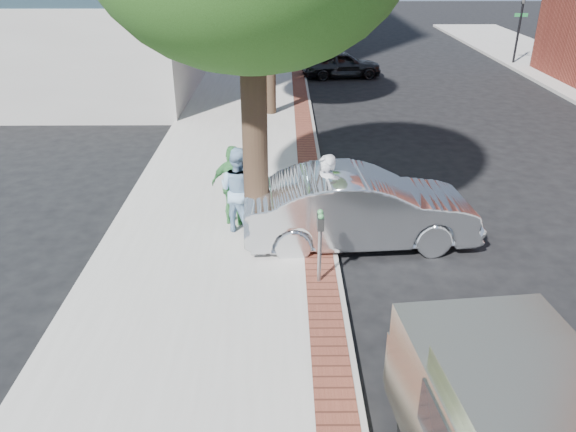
{
  "coord_description": "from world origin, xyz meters",
  "views": [
    {
      "loc": [
        -0.02,
        -9.01,
        5.97
      ],
      "look_at": [
        0.06,
        0.8,
        1.2
      ],
      "focal_mm": 35.0,
      "sensor_mm": 36.0,
      "label": 1
    }
  ],
  "objects_px": {
    "person_gray": "(325,199)",
    "bg_car": "(341,64)",
    "person_officer": "(239,190)",
    "person_green": "(234,186)",
    "parking_meter": "(320,232)",
    "sedan_silver": "(360,208)"
  },
  "relations": [
    {
      "from": "person_officer",
      "to": "bg_car",
      "type": "relative_size",
      "value": 0.51
    },
    {
      "from": "person_officer",
      "to": "bg_car",
      "type": "bearing_deg",
      "value": -71.87
    },
    {
      "from": "person_gray",
      "to": "bg_car",
      "type": "distance_m",
      "value": 17.27
    },
    {
      "from": "person_gray",
      "to": "sedan_silver",
      "type": "bearing_deg",
      "value": 75.12
    },
    {
      "from": "person_gray",
      "to": "person_officer",
      "type": "relative_size",
      "value": 1.0
    },
    {
      "from": "bg_car",
      "to": "person_gray",
      "type": "bearing_deg",
      "value": 166.75
    },
    {
      "from": "person_green",
      "to": "parking_meter",
      "type": "bearing_deg",
      "value": 146.18
    },
    {
      "from": "person_gray",
      "to": "person_officer",
      "type": "xyz_separation_m",
      "value": [
        -1.86,
        0.49,
        0.0
      ]
    },
    {
      "from": "bg_car",
      "to": "parking_meter",
      "type": "bearing_deg",
      "value": 166.71
    },
    {
      "from": "person_officer",
      "to": "sedan_silver",
      "type": "relative_size",
      "value": 0.39
    },
    {
      "from": "person_gray",
      "to": "bg_car",
      "type": "relative_size",
      "value": 0.5
    },
    {
      "from": "person_officer",
      "to": "bg_car",
      "type": "xyz_separation_m",
      "value": [
        3.83,
        16.66,
        -0.47
      ]
    },
    {
      "from": "person_gray",
      "to": "bg_car",
      "type": "height_order",
      "value": "person_gray"
    },
    {
      "from": "person_officer",
      "to": "bg_car",
      "type": "height_order",
      "value": "person_officer"
    },
    {
      "from": "parking_meter",
      "to": "person_green",
      "type": "bearing_deg",
      "value": 125.47
    },
    {
      "from": "parking_meter",
      "to": "person_gray",
      "type": "relative_size",
      "value": 0.76
    },
    {
      "from": "person_green",
      "to": "bg_car",
      "type": "relative_size",
      "value": 0.49
    },
    {
      "from": "person_green",
      "to": "bg_car",
      "type": "height_order",
      "value": "person_green"
    },
    {
      "from": "parking_meter",
      "to": "person_gray",
      "type": "distance_m",
      "value": 1.71
    },
    {
      "from": "person_gray",
      "to": "person_green",
      "type": "relative_size",
      "value": 1.04
    },
    {
      "from": "sedan_silver",
      "to": "person_officer",
      "type": "bearing_deg",
      "value": 78.09
    },
    {
      "from": "person_gray",
      "to": "sedan_silver",
      "type": "distance_m",
      "value": 0.83
    }
  ]
}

